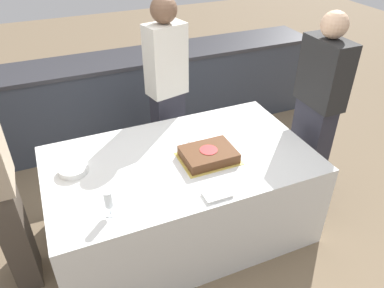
{
  "coord_description": "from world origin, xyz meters",
  "views": [
    {
      "loc": [
        -0.78,
        -2.06,
        2.34
      ],
      "look_at": [
        0.09,
        0.0,
        0.83
      ],
      "focal_mm": 35.0,
      "sensor_mm": 36.0,
      "label": 1
    }
  ],
  "objects_px": {
    "plate_stack": "(73,170)",
    "person_seated_right": "(316,112)",
    "cake": "(208,155)",
    "person_cutting_cake": "(167,90)",
    "wine_glass": "(108,200)"
  },
  "relations": [
    {
      "from": "plate_stack",
      "to": "person_seated_right",
      "type": "bearing_deg",
      "value": -3.98
    },
    {
      "from": "person_cutting_cake",
      "to": "person_seated_right",
      "type": "bearing_deg",
      "value": 128.84
    },
    {
      "from": "wine_glass",
      "to": "person_seated_right",
      "type": "distance_m",
      "value": 1.82
    },
    {
      "from": "person_cutting_cake",
      "to": "plate_stack",
      "type": "bearing_deg",
      "value": 21.89
    },
    {
      "from": "wine_glass",
      "to": "person_seated_right",
      "type": "relative_size",
      "value": 0.1
    },
    {
      "from": "cake",
      "to": "person_seated_right",
      "type": "bearing_deg",
      "value": 4.98
    },
    {
      "from": "cake",
      "to": "person_cutting_cake",
      "type": "bearing_deg",
      "value": 90.0
    },
    {
      "from": "cake",
      "to": "plate_stack",
      "type": "bearing_deg",
      "value": 166.49
    },
    {
      "from": "person_cutting_cake",
      "to": "cake",
      "type": "bearing_deg",
      "value": 76.78
    },
    {
      "from": "wine_glass",
      "to": "person_seated_right",
      "type": "height_order",
      "value": "person_seated_right"
    },
    {
      "from": "plate_stack",
      "to": "person_seated_right",
      "type": "relative_size",
      "value": 0.12
    },
    {
      "from": "cake",
      "to": "person_cutting_cake",
      "type": "distance_m",
      "value": 0.88
    },
    {
      "from": "person_cutting_cake",
      "to": "person_seated_right",
      "type": "xyz_separation_m",
      "value": [
        1.01,
        -0.78,
        -0.04
      ]
    },
    {
      "from": "cake",
      "to": "plate_stack",
      "type": "relative_size",
      "value": 2.05
    },
    {
      "from": "plate_stack",
      "to": "wine_glass",
      "type": "height_order",
      "value": "wine_glass"
    }
  ]
}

